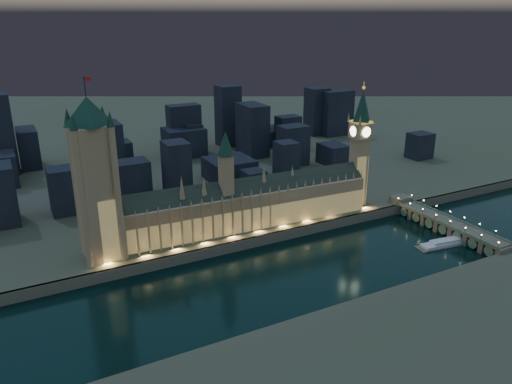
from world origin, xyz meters
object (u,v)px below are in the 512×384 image
palace_of_westminster (249,204)px  river_boat (446,243)px  elizabeth_tower (360,138)px  westminster_bridge (442,224)px  victoria_tower (95,173)px

palace_of_westminster → river_boat: size_ratio=3.98×
elizabeth_tower → river_boat: 109.64m
westminster_bridge → river_boat: 27.57m
river_boat → palace_of_westminster: bearing=145.3°
river_boat → westminster_bridge: bearing=49.2°
victoria_tower → elizabeth_tower: (218.00, -0.00, -1.51)m
palace_of_westminster → river_boat: (124.05, -85.81, -24.81)m
westminster_bridge → palace_of_westminster: bearing=155.3°
palace_of_westminster → westminster_bridge: 157.42m
palace_of_westminster → victoria_tower: victoria_tower is taller
palace_of_westminster → victoria_tower: 120.27m
elizabeth_tower → river_boat: size_ratio=2.09×
victoria_tower → westminster_bridge: 270.08m
palace_of_westminster → elizabeth_tower: 112.88m
elizabeth_tower → westminster_bridge: elizabeth_tower is taller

